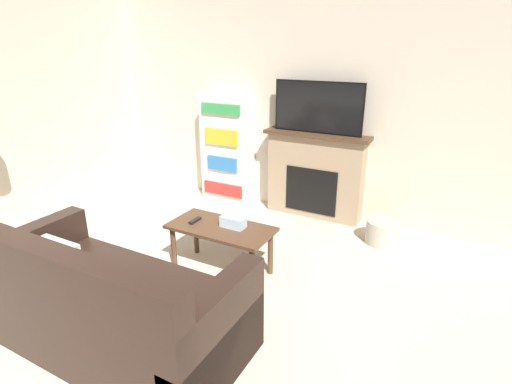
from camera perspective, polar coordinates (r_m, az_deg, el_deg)
wall_back at (r=4.84m, az=7.68°, el=12.55°), size 6.54×0.06×2.70m
wall_side at (r=5.25m, az=-31.88°, el=10.32°), size 0.06×4.70×2.70m
fireplace at (r=4.84m, az=8.40°, el=2.44°), size 1.25×0.28×1.03m
tv at (r=4.64m, az=8.83°, el=11.84°), size 1.04×0.03×0.58m
couch at (r=3.03m, az=-20.24°, el=-15.16°), size 1.87×0.90×0.90m
coffee_table at (r=3.65m, az=-5.03°, el=-5.92°), size 0.96×0.47×0.46m
tissue_box at (r=3.58m, az=-3.28°, el=-4.27°), size 0.22×0.12×0.10m
remote_control at (r=3.74m, az=-8.70°, el=-4.04°), size 0.04×0.15×0.02m
bookshelf at (r=5.29m, az=-4.10°, el=6.25°), size 0.69×0.29×1.42m
storage_basket at (r=4.46m, az=17.60°, el=-5.44°), size 0.35×0.35×0.25m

